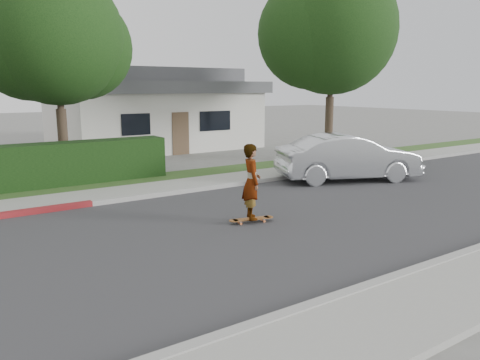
% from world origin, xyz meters
% --- Properties ---
extents(ground, '(120.00, 120.00, 0.00)m').
position_xyz_m(ground, '(0.00, 0.00, 0.00)').
color(ground, slate).
rests_on(ground, ground).
extents(road, '(60.00, 8.00, 0.01)m').
position_xyz_m(road, '(0.00, 0.00, 0.01)').
color(road, '#2D2D30').
rests_on(road, ground).
extents(curb_near, '(60.00, 0.20, 0.15)m').
position_xyz_m(curb_near, '(0.00, -4.10, 0.07)').
color(curb_near, '#9E9E99').
rests_on(curb_near, ground).
extents(curb_far, '(60.00, 0.20, 0.15)m').
position_xyz_m(curb_far, '(0.00, 4.10, 0.07)').
color(curb_far, '#9E9E99').
rests_on(curb_far, ground).
extents(sidewalk_far, '(60.00, 1.60, 0.12)m').
position_xyz_m(sidewalk_far, '(0.00, 5.00, 0.06)').
color(sidewalk_far, gray).
rests_on(sidewalk_far, ground).
extents(planting_strip, '(60.00, 1.60, 0.10)m').
position_xyz_m(planting_strip, '(0.00, 6.60, 0.05)').
color(planting_strip, '#2D4C1E').
rests_on(planting_strip, ground).
extents(tree_center, '(5.66, 4.84, 7.44)m').
position_xyz_m(tree_center, '(1.49, 9.19, 4.90)').
color(tree_center, '#33261C').
rests_on(tree_center, ground).
extents(tree_right, '(6.32, 5.60, 8.56)m').
position_xyz_m(tree_right, '(12.49, 6.69, 5.63)').
color(tree_right, '#33261C').
rests_on(tree_right, ground).
extents(house, '(10.60, 8.60, 4.30)m').
position_xyz_m(house, '(8.00, 16.00, 2.10)').
color(house, beige).
rests_on(house, ground).
extents(skateboard, '(1.17, 0.48, 0.11)m').
position_xyz_m(skateboard, '(3.77, 0.21, 0.10)').
color(skateboard, orange).
rests_on(skateboard, ground).
extents(skateboarder, '(0.66, 0.79, 1.85)m').
position_xyz_m(skateboarder, '(3.77, 0.21, 1.04)').
color(skateboarder, white).
rests_on(skateboarder, skateboard).
extents(car_silver, '(5.32, 3.52, 1.66)m').
position_xyz_m(car_silver, '(9.75, 2.70, 0.83)').
color(car_silver, silver).
rests_on(car_silver, ground).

